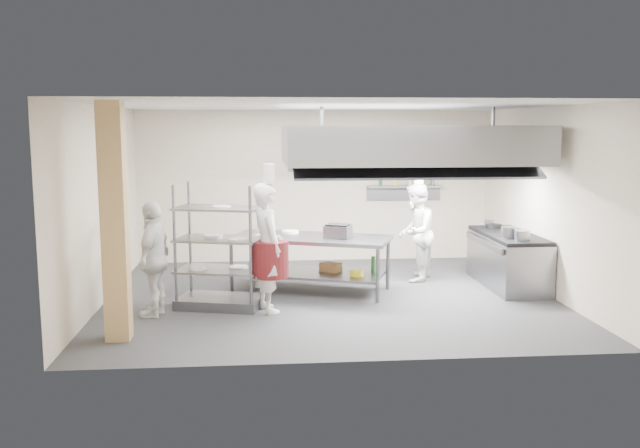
{
  "coord_description": "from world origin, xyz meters",
  "views": [
    {
      "loc": [
        -1.09,
        -10.42,
        2.69
      ],
      "look_at": [
        -0.14,
        0.2,
        1.15
      ],
      "focal_mm": 38.0,
      "sensor_mm": 36.0,
      "label": 1
    }
  ],
  "objects": [
    {
      "name": "stockpot",
      "position": [
        2.92,
        0.07,
        0.99
      ],
      "size": [
        0.26,
        0.26,
        0.18
      ],
      "primitive_type": "cylinder",
      "color": "gray",
      "rests_on": "range_top"
    },
    {
      "name": "exhaust_hood",
      "position": [
        1.3,
        0.4,
        2.4
      ],
      "size": [
        4.0,
        2.5,
        0.6
      ],
      "primitive_type": "cube",
      "color": "gray",
      "rests_on": "ceiling"
    },
    {
      "name": "island",
      "position": [
        -0.28,
        0.43,
        0.46
      ],
      "size": [
        2.78,
        1.91,
        0.91
      ],
      "primitive_type": null,
      "rotation": [
        0.0,
        0.0,
        -0.36
      ],
      "color": "gray",
      "rests_on": "floor"
    },
    {
      "name": "cooking_range",
      "position": [
        3.08,
        0.5,
        0.42
      ],
      "size": [
        0.8,
        2.0,
        0.84
      ],
      "primitive_type": "cube",
      "color": "slate",
      "rests_on": "floor"
    },
    {
      "name": "wicker_basket",
      "position": [
        0.05,
        0.44,
        0.39
      ],
      "size": [
        0.39,
        0.37,
        0.14
      ],
      "primitive_type": "cube",
      "rotation": [
        0.0,
        0.0,
        -0.65
      ],
      "color": "olive",
      "rests_on": "island_undershelf"
    },
    {
      "name": "plate_stack",
      "position": [
        -1.71,
        -0.44,
        0.59
      ],
      "size": [
        0.28,
        0.28,
        0.05
      ],
      "primitive_type": "cylinder",
      "color": "white",
      "rests_on": "pass_rack"
    },
    {
      "name": "wall_right",
      "position": [
        3.5,
        0.0,
        1.5
      ],
      "size": [
        0.0,
        6.0,
        6.0
      ],
      "primitive_type": "plane",
      "rotation": [
        1.57,
        0.0,
        -1.57
      ],
      "color": "#C1B099",
      "rests_on": "ground"
    },
    {
      "name": "chef_plating",
      "position": [
        -2.6,
        -0.83,
        0.82
      ],
      "size": [
        0.59,
        1.03,
        1.65
      ],
      "primitive_type": "imported",
      "rotation": [
        0.0,
        0.0,
        -1.78
      ],
      "color": "white",
      "rests_on": "floor"
    },
    {
      "name": "wall_shelf",
      "position": [
        1.8,
        2.84,
        1.5
      ],
      "size": [
        1.5,
        0.28,
        0.04
      ],
      "primitive_type": "cube",
      "color": "gray",
      "rests_on": "wall_back"
    },
    {
      "name": "chef_line",
      "position": [
        1.6,
        1.03,
        0.85
      ],
      "size": [
        0.94,
        1.03,
        1.71
      ],
      "primitive_type": "imported",
      "rotation": [
        0.0,
        0.0,
        -2.0
      ],
      "color": "silver",
      "rests_on": "floor"
    },
    {
      "name": "chef_head",
      "position": [
        -1.0,
        -0.74,
        0.94
      ],
      "size": [
        0.65,
        0.8,
        1.89
      ],
      "primitive_type": "imported",
      "rotation": [
        0.0,
        0.0,
        1.89
      ],
      "color": "silver",
      "rests_on": "floor"
    },
    {
      "name": "island_worktop",
      "position": [
        -0.28,
        0.43,
        0.88
      ],
      "size": [
        2.78,
        1.91,
        0.06
      ],
      "primitive_type": "cube",
      "rotation": [
        0.0,
        0.0,
        -0.36
      ],
      "color": "gray",
      "rests_on": "island"
    },
    {
      "name": "pass_rack",
      "position": [
        -1.71,
        -0.44,
        0.93
      ],
      "size": [
        1.38,
        1.01,
        1.86
      ],
      "primitive_type": null,
      "rotation": [
        0.0,
        0.0,
        -0.26
      ],
      "color": "gray",
      "rests_on": "floor"
    },
    {
      "name": "wall_back",
      "position": [
        0.0,
        3.0,
        1.5
      ],
      "size": [
        7.0,
        0.0,
        7.0
      ],
      "primitive_type": "plane",
      "rotation": [
        1.57,
        0.0,
        0.0
      ],
      "color": "#C1B099",
      "rests_on": "ground"
    },
    {
      "name": "island_undershelf",
      "position": [
        -0.28,
        0.43,
        0.3
      ],
      "size": [
        2.55,
        1.73,
        0.04
      ],
      "primitive_type": "cube",
      "rotation": [
        0.0,
        0.0,
        -0.36
      ],
      "color": "slate",
      "rests_on": "island"
    },
    {
      "name": "hood_strip_b",
      "position": [
        2.2,
        0.4,
        2.08
      ],
      "size": [
        1.6,
        0.12,
        0.04
      ],
      "primitive_type": "cube",
      "color": "white",
      "rests_on": "exhaust_hood"
    },
    {
      "name": "column",
      "position": [
        -2.9,
        -1.9,
        1.5
      ],
      "size": [
        0.3,
        0.3,
        3.0
      ],
      "primitive_type": "cube",
      "color": "tan",
      "rests_on": "floor"
    },
    {
      "name": "ceiling",
      "position": [
        0.0,
        0.0,
        3.0
      ],
      "size": [
        7.0,
        7.0,
        0.0
      ],
      "primitive_type": "plane",
      "rotation": [
        3.14,
        0.0,
        0.0
      ],
      "color": "silver",
      "rests_on": "wall_back"
    },
    {
      "name": "hood_strip_a",
      "position": [
        0.4,
        0.4,
        2.08
      ],
      "size": [
        1.6,
        0.12,
        0.04
      ],
      "primitive_type": "cube",
      "color": "white",
      "rests_on": "exhaust_hood"
    },
    {
      "name": "wall_left",
      "position": [
        -3.5,
        0.0,
        1.5
      ],
      "size": [
        0.0,
        6.0,
        6.0
      ],
      "primitive_type": "plane",
      "rotation": [
        1.57,
        0.0,
        1.57
      ],
      "color": "#C1B099",
      "rests_on": "ground"
    },
    {
      "name": "range_top",
      "position": [
        3.08,
        0.5,
        0.87
      ],
      "size": [
        0.78,
        1.96,
        0.06
      ],
      "primitive_type": "cube",
      "color": "black",
      "rests_on": "cooking_range"
    },
    {
      "name": "griddle",
      "position": [
        0.15,
        0.26,
        1.01
      ],
      "size": [
        0.5,
        0.45,
        0.2
      ],
      "primitive_type": "cube",
      "rotation": [
        0.0,
        0.0,
        -0.44
      ],
      "color": "slate",
      "rests_on": "island_worktop"
    },
    {
      "name": "floor",
      "position": [
        0.0,
        0.0,
        0.0
      ],
      "size": [
        7.0,
        7.0,
        0.0
      ],
      "primitive_type": "plane",
      "color": "#2A2A2B",
      "rests_on": "ground"
    }
  ]
}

